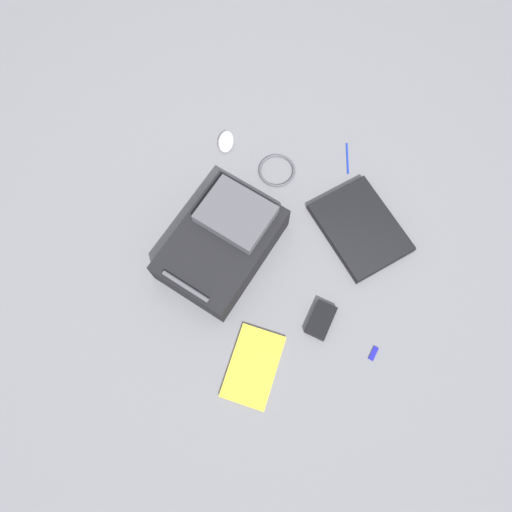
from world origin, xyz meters
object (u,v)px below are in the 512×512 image
at_px(backpack, 223,242).
at_px(computer_mouse, 226,141).
at_px(power_brick, 321,320).
at_px(usb_stick, 374,353).
at_px(laptop, 360,228).
at_px(book_red, 253,366).
at_px(cable_coil, 277,170).
at_px(pen_black, 348,158).

distance_m(backpack, computer_mouse, 0.46).
bearing_deg(power_brick, usb_stick, 161.00).
bearing_deg(laptop, backpack, 22.30).
bearing_deg(usb_stick, book_red, 19.66).
distance_m(backpack, usb_stick, 0.66).
xyz_separation_m(laptop, cable_coil, (0.36, -0.17, -0.01)).
height_order(computer_mouse, power_brick, computer_mouse).
bearing_deg(cable_coil, pen_black, -155.21).
height_order(backpack, usb_stick, backpack).
bearing_deg(backpack, laptop, -157.70).
relative_size(computer_mouse, usb_stick, 1.99).
distance_m(power_brick, usb_stick, 0.21).
bearing_deg(pen_black, cable_coil, 24.79).
height_order(computer_mouse, cable_coil, computer_mouse).
bearing_deg(pen_black, laptop, 108.30).
height_order(computer_mouse, pen_black, computer_mouse).
distance_m(laptop, usb_stick, 0.47).
height_order(backpack, laptop, backpack).
xyz_separation_m(backpack, usb_stick, (-0.61, 0.25, -0.07)).
relative_size(cable_coil, usb_stick, 2.92).
bearing_deg(cable_coil, power_brick, 117.28).
xyz_separation_m(power_brick, pen_black, (0.02, -0.68, -0.01)).
xyz_separation_m(power_brick, usb_stick, (-0.20, 0.07, -0.01)).
bearing_deg(usb_stick, computer_mouse, -44.17).
distance_m(pen_black, usb_stick, 0.78).
relative_size(laptop, book_red, 1.61).
distance_m(backpack, pen_black, 0.63).
bearing_deg(cable_coil, book_red, 96.63).
distance_m(book_red, cable_coil, 0.77).
relative_size(laptop, usb_stick, 8.67).
bearing_deg(laptop, usb_stick, 105.34).
bearing_deg(laptop, cable_coil, -25.29).
relative_size(cable_coil, power_brick, 1.15).
bearing_deg(computer_mouse, power_brick, 121.61).
xyz_separation_m(book_red, cable_coil, (0.09, -0.76, -0.00)).
xyz_separation_m(computer_mouse, power_brick, (-0.51, 0.63, -0.01)).
xyz_separation_m(laptop, book_red, (0.27, 0.59, -0.01)).
relative_size(pen_black, usb_stick, 2.80).
height_order(book_red, computer_mouse, computer_mouse).
distance_m(backpack, laptop, 0.52).
bearing_deg(computer_mouse, cable_coil, 154.61).
xyz_separation_m(cable_coil, power_brick, (-0.28, 0.55, 0.01)).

